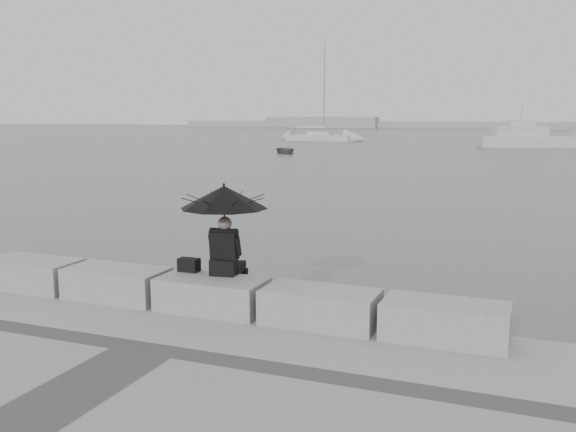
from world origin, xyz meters
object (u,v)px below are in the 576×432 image
at_px(motor_cruiser, 531,139).
at_px(dinghy, 285,150).
at_px(seated_person, 224,207).
at_px(sailboat_left, 320,137).

distance_m(motor_cruiser, dinghy, 27.52).
bearing_deg(motor_cruiser, seated_person, -109.49).
height_order(seated_person, sailboat_left, sailboat_left).
bearing_deg(sailboat_left, motor_cruiser, -11.49).
distance_m(seated_person, sailboat_left, 74.58).
bearing_deg(seated_person, dinghy, 102.17).
bearing_deg(sailboat_left, seated_person, -67.43).
bearing_deg(dinghy, seated_person, -108.42).
xyz_separation_m(seated_person, sailboat_left, (-22.70, 71.03, -1.52)).
xyz_separation_m(sailboat_left, dinghy, (5.76, -26.42, -0.23)).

